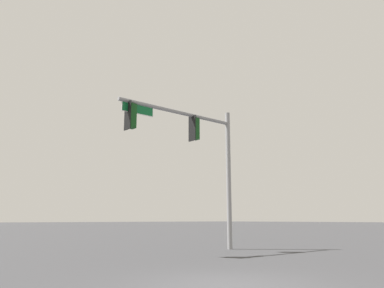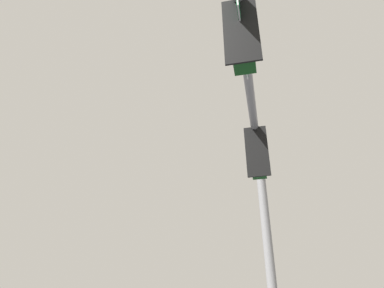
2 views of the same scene
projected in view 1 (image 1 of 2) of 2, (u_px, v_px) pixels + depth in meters
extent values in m
plane|color=#38383A|center=(229.00, 286.00, 8.63)|extent=(400.00, 400.00, 0.00)
cylinder|color=gray|center=(229.00, 179.00, 19.88)|extent=(0.25, 0.25, 7.25)
cylinder|color=gray|center=(179.00, 112.00, 18.35)|extent=(6.74, 0.19, 0.18)
cube|color=black|center=(192.00, 128.00, 18.73)|extent=(0.03, 0.52, 1.30)
cube|color=#144719|center=(195.00, 129.00, 18.85)|extent=(0.36, 0.32, 1.10)
cylinder|color=#144719|center=(195.00, 117.00, 18.97)|extent=(0.04, 0.04, 0.12)
cylinder|color=#340503|center=(198.00, 123.00, 19.04)|extent=(0.03, 0.22, 0.22)
cylinder|color=#392D05|center=(198.00, 129.00, 18.98)|extent=(0.03, 0.22, 0.22)
cylinder|color=green|center=(198.00, 136.00, 18.91)|extent=(0.03, 0.22, 0.22)
cube|color=black|center=(128.00, 115.00, 16.39)|extent=(0.03, 0.52, 1.30)
cube|color=#144719|center=(131.00, 116.00, 16.51)|extent=(0.36, 0.32, 1.10)
cylinder|color=#144719|center=(132.00, 103.00, 16.63)|extent=(0.04, 0.04, 0.12)
cylinder|color=#340503|center=(135.00, 110.00, 16.70)|extent=(0.03, 0.22, 0.22)
cylinder|color=#392D05|center=(135.00, 117.00, 16.64)|extent=(0.03, 0.22, 0.22)
cylinder|color=green|center=(135.00, 124.00, 16.57)|extent=(0.03, 0.22, 0.22)
cube|color=#0F602D|center=(138.00, 109.00, 16.79)|extent=(1.58, 0.04, 0.39)
cube|color=white|center=(138.00, 109.00, 16.79)|extent=(1.64, 0.02, 0.45)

